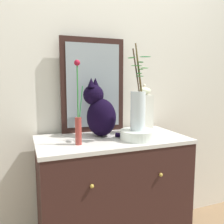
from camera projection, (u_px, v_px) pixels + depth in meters
wall_back at (97, 80)px, 1.91m from camera, size 4.40×0.08×2.60m
sideboard at (112, 199)px, 1.71m from camera, size 1.03×0.55×0.90m
mirror_leaning at (93, 86)px, 1.81m from camera, size 0.49×0.03×0.71m
cat_sitting at (100, 112)px, 1.68m from camera, size 0.40×0.34×0.41m
vase_slim_green at (78, 119)px, 1.45m from camera, size 0.05×0.04×0.52m
bowl_porcelain at (138, 135)px, 1.60m from camera, size 0.24×0.24×0.06m
vase_glass_clear at (138, 108)px, 1.57m from camera, size 0.14×0.15×0.56m
jar_lidded_porcelain at (144, 111)px, 1.79m from camera, size 0.11×0.11×0.37m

